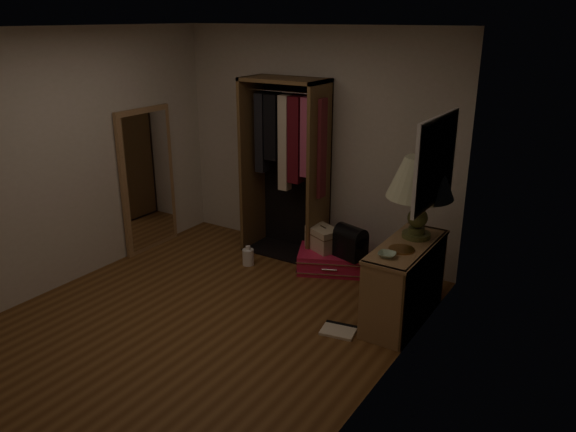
% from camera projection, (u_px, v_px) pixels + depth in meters
% --- Properties ---
extents(ground, '(4.00, 4.00, 0.00)m').
position_uv_depth(ground, '(207.00, 319.00, 5.27)').
color(ground, brown).
rests_on(ground, ground).
extents(room_walls, '(3.52, 4.02, 2.60)m').
position_uv_depth(room_walls, '(208.00, 164.00, 4.76)').
color(room_walls, beige).
rests_on(room_walls, ground).
extents(console_bookshelf, '(0.42, 1.12, 0.75)m').
position_uv_depth(console_bookshelf, '(406.00, 279.00, 5.17)').
color(console_bookshelf, '#99724A').
rests_on(console_bookshelf, ground).
extents(open_wardrobe, '(0.99, 0.50, 2.05)m').
position_uv_depth(open_wardrobe, '(289.00, 153.00, 6.37)').
color(open_wardrobe, brown).
rests_on(open_wardrobe, ground).
extents(floor_mirror, '(0.06, 0.80, 1.70)m').
position_uv_depth(floor_mirror, '(148.00, 180.00, 6.64)').
color(floor_mirror, '#9E754D').
rests_on(floor_mirror, ground).
extents(pink_suitcase, '(0.88, 0.78, 0.22)m').
position_uv_depth(pink_suitcase, '(331.00, 260.00, 6.27)').
color(pink_suitcase, '#DF1B49').
rests_on(pink_suitcase, ground).
extents(train_case, '(0.44, 0.39, 0.27)m').
position_uv_depth(train_case, '(323.00, 238.00, 6.24)').
color(train_case, '#C6B797').
rests_on(train_case, pink_suitcase).
extents(black_bag, '(0.38, 0.30, 0.36)m').
position_uv_depth(black_bag, '(351.00, 241.00, 6.01)').
color(black_bag, black).
rests_on(black_bag, pink_suitcase).
extents(table_lamp, '(0.64, 0.64, 0.76)m').
position_uv_depth(table_lamp, '(421.00, 179.00, 5.01)').
color(table_lamp, '#4B5428').
rests_on(table_lamp, console_bookshelf).
extents(brass_tray, '(0.28, 0.28, 0.01)m').
position_uv_depth(brass_tray, '(401.00, 249.00, 4.91)').
color(brass_tray, '#A5743F').
rests_on(brass_tray, console_bookshelf).
extents(ceramic_bowl, '(0.17, 0.17, 0.04)m').
position_uv_depth(ceramic_bowl, '(387.00, 255.00, 4.77)').
color(ceramic_bowl, '#A6C7A8').
rests_on(ceramic_bowl, console_bookshelf).
extents(white_jug, '(0.15, 0.15, 0.23)m').
position_uv_depth(white_jug, '(248.00, 257.00, 6.39)').
color(white_jug, white).
rests_on(white_jug, ground).
extents(floor_book, '(0.34, 0.29, 0.03)m').
position_uv_depth(floor_book, '(339.00, 330.00, 5.07)').
color(floor_book, '#ECE0C6').
rests_on(floor_book, ground).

